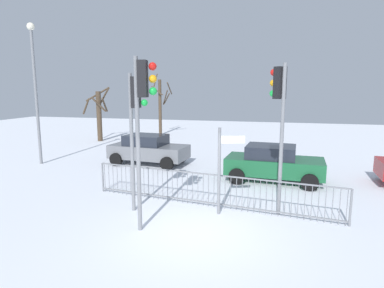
{
  "coord_description": "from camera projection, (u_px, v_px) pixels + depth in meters",
  "views": [
    {
      "loc": [
        1.92,
        -7.74,
        3.7
      ],
      "look_at": [
        -0.8,
        2.94,
        1.85
      ],
      "focal_mm": 30.64,
      "sensor_mm": 36.0,
      "label": 1
    }
  ],
  "objects": [
    {
      "name": "car_grey_far",
      "position": [
        148.0,
        149.0,
        16.2
      ],
      "size": [
        3.94,
        2.22,
        1.47
      ],
      "rotation": [
        0.0,
        0.0,
        -0.09
      ],
      "color": "slate",
      "rests_on": "ground"
    },
    {
      "name": "bare_tree_centre",
      "position": [
        161.0,
        105.0,
        26.36
      ],
      "size": [
        1.48,
        1.63,
        4.92
      ],
      "color": "#473828",
      "rests_on": "ground"
    },
    {
      "name": "direction_sign_post",
      "position": [
        222.0,
        166.0,
        9.59
      ],
      "size": [
        0.75,
        0.3,
        2.6
      ],
      "rotation": [
        0.0,
        0.0,
        0.33
      ],
      "color": "slate",
      "rests_on": "ground"
    },
    {
      "name": "traffic_light_foreground_left",
      "position": [
        136.0,
        112.0,
        9.6
      ],
      "size": [
        0.57,
        0.35,
        4.16
      ],
      "rotation": [
        0.0,
        0.0,
        4.84
      ],
      "color": "slate",
      "rests_on": "ground"
    },
    {
      "name": "ground_plane",
      "position": [
        194.0,
        234.0,
        8.48
      ],
      "size": [
        60.0,
        60.0,
        0.0
      ],
      "primitive_type": "plane",
      "color": "white"
    },
    {
      "name": "traffic_light_rear_right",
      "position": [
        279.0,
        105.0,
        9.36
      ],
      "size": [
        0.47,
        0.47,
        4.42
      ],
      "rotation": [
        0.0,
        0.0,
        0.8
      ],
      "color": "slate",
      "rests_on": "ground"
    },
    {
      "name": "pedestrian_guard_railing",
      "position": [
        209.0,
        190.0,
        10.37
      ],
      "size": [
        8.14,
        1.2,
        1.07
      ],
      "rotation": [
        0.0,
        0.0,
        -0.14
      ],
      "color": "slate",
      "rests_on": "ground"
    },
    {
      "name": "traffic_light_rear_left",
      "position": [
        143.0,
        105.0,
        8.16
      ],
      "size": [
        0.56,
        0.36,
        4.5
      ],
      "rotation": [
        0.0,
        0.0,
        4.9
      ],
      "color": "slate",
      "rests_on": "ground"
    },
    {
      "name": "street_lamp",
      "position": [
        35.0,
        80.0,
        15.74
      ],
      "size": [
        0.36,
        0.36,
        6.77
      ],
      "color": "slate",
      "rests_on": "ground"
    },
    {
      "name": "bare_tree_left",
      "position": [
        99.0,
        113.0,
        23.3
      ],
      "size": [
        1.91,
        2.36,
        3.86
      ],
      "color": "#473828",
      "rests_on": "ground"
    },
    {
      "name": "car_green_mid",
      "position": [
        273.0,
        163.0,
        13.16
      ],
      "size": [
        3.91,
        2.14,
        1.47
      ],
      "rotation": [
        0.0,
        0.0,
        -0.07
      ],
      "color": "#195933",
      "rests_on": "ground"
    }
  ]
}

